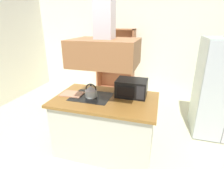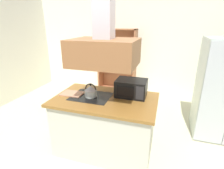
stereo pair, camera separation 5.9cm
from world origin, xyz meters
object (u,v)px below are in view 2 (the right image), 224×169
kettle (91,91)px  microwave (131,88)px  dish_cabinet (117,65)px  cutting_board (72,94)px

kettle → microwave: bearing=19.6°
dish_cabinet → microwave: size_ratio=3.94×
dish_cabinet → cutting_board: dish_cabinet is taller
kettle → microwave: size_ratio=0.46×
microwave → kettle: bearing=-160.4°
cutting_board → dish_cabinet: bearing=89.5°
dish_cabinet → microwave: bearing=-69.3°
cutting_board → microwave: microwave is taller
dish_cabinet → kettle: bearing=-83.3°
kettle → microwave: 0.62m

